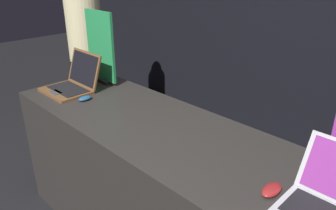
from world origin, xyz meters
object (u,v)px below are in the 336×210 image
at_px(laptop_front, 73,82).
at_px(mouse_front, 85,98).
at_px(mouse_back, 272,190).
at_px(person_bystander, 87,52).
at_px(promo_stand_front, 101,49).

height_order(laptop_front, mouse_front, laptop_front).
bearing_deg(mouse_back, laptop_front, 178.88).
height_order(mouse_front, mouse_back, same).
bearing_deg(person_bystander, mouse_front, -32.61).
xyz_separation_m(promo_stand_front, mouse_back, (1.58, -0.28, -0.24)).
bearing_deg(mouse_back, promo_stand_front, 169.76).
height_order(laptop_front, mouse_back, laptop_front).
xyz_separation_m(promo_stand_front, person_bystander, (-0.80, 0.35, -0.24)).
height_order(promo_stand_front, mouse_back, promo_stand_front).
bearing_deg(laptop_front, mouse_back, -1.12).
bearing_deg(laptop_front, mouse_front, -11.45).
distance_m(laptop_front, promo_stand_front, 0.32).
distance_m(laptop_front, person_bystander, 1.01).
xyz_separation_m(mouse_back, person_bystander, (-2.38, 0.64, 0.01)).
distance_m(mouse_front, promo_stand_front, 0.44).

